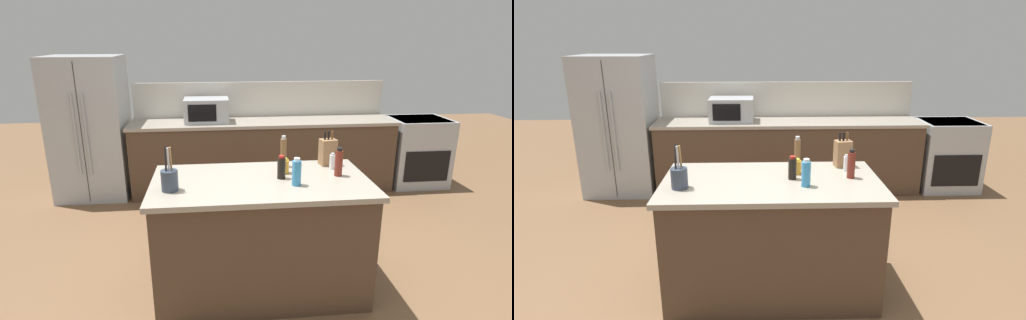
% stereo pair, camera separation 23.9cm
% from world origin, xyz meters
% --- Properties ---
extents(ground_plane, '(14.00, 14.00, 0.00)m').
position_xyz_m(ground_plane, '(0.00, 0.00, 0.00)').
color(ground_plane, brown).
extents(back_counter_run, '(3.41, 0.66, 0.94)m').
position_xyz_m(back_counter_run, '(0.30, 2.20, 0.47)').
color(back_counter_run, '#4C3828').
rests_on(back_counter_run, ground_plane).
extents(wall_backsplash, '(3.37, 0.03, 0.46)m').
position_xyz_m(wall_backsplash, '(0.30, 2.52, 1.17)').
color(wall_backsplash, beige).
rests_on(wall_backsplash, back_counter_run).
extents(kitchen_island, '(1.65, 0.89, 0.94)m').
position_xyz_m(kitchen_island, '(0.00, 0.00, 0.47)').
color(kitchen_island, '#4C3828').
rests_on(kitchen_island, ground_plane).
extents(refrigerator, '(0.87, 0.75, 1.76)m').
position_xyz_m(refrigerator, '(-1.88, 2.25, 0.88)').
color(refrigerator, '#ADB2B7').
rests_on(refrigerator, ground_plane).
extents(range_oven, '(0.76, 0.65, 0.92)m').
position_xyz_m(range_oven, '(2.42, 2.20, 0.47)').
color(range_oven, '#ADB2B7').
rests_on(range_oven, ground_plane).
extents(microwave, '(0.55, 0.39, 0.30)m').
position_xyz_m(microwave, '(-0.43, 2.20, 1.09)').
color(microwave, '#ADB2B7').
rests_on(microwave, back_counter_run).
extents(knife_block, '(0.14, 0.12, 0.29)m').
position_xyz_m(knife_block, '(0.60, 0.32, 1.05)').
color(knife_block, '#936B47').
rests_on(knife_block, kitchen_island).
extents(utensil_crock, '(0.12, 0.12, 0.32)m').
position_xyz_m(utensil_crock, '(-0.66, -0.14, 1.02)').
color(utensil_crock, '#333D4C').
rests_on(utensil_crock, kitchen_island).
extents(dish_soap_bottle, '(0.07, 0.07, 0.21)m').
position_xyz_m(dish_soap_bottle, '(0.24, -0.14, 1.04)').
color(dish_soap_bottle, '#3384BC').
rests_on(dish_soap_bottle, kitchen_island).
extents(salt_shaker, '(0.05, 0.05, 0.13)m').
position_xyz_m(salt_shaker, '(0.61, 0.20, 1.00)').
color(salt_shaker, silver).
rests_on(salt_shaker, kitchen_island).
extents(pepper_grinder, '(0.05, 0.05, 0.26)m').
position_xyz_m(pepper_grinder, '(0.22, 0.31, 1.06)').
color(pepper_grinder, brown).
rests_on(pepper_grinder, kitchen_island).
extents(vinegar_bottle, '(0.06, 0.06, 0.23)m').
position_xyz_m(vinegar_bottle, '(0.61, 0.03, 1.05)').
color(vinegar_bottle, maroon).
rests_on(vinegar_bottle, kitchen_island).
extents(honey_jar, '(0.08, 0.08, 0.12)m').
position_xyz_m(honey_jar, '(0.20, 0.14, 1.00)').
color(honey_jar, gold).
rests_on(honey_jar, kitchen_island).
extents(soy_sauce_bottle, '(0.06, 0.06, 0.18)m').
position_xyz_m(soy_sauce_bottle, '(0.16, 0.02, 1.03)').
color(soy_sauce_bottle, black).
rests_on(soy_sauce_bottle, kitchen_island).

